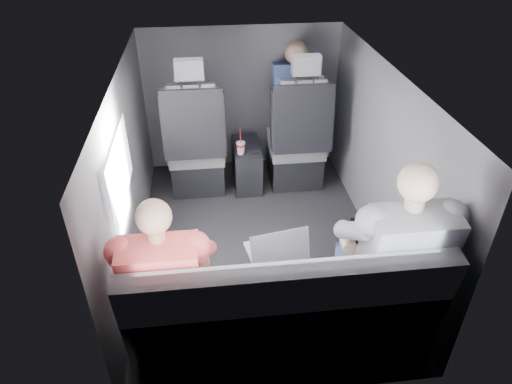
{
  "coord_description": "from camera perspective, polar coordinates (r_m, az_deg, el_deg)",
  "views": [
    {
      "loc": [
        -0.34,
        -2.75,
        2.31
      ],
      "look_at": [
        -0.02,
        -0.05,
        0.51
      ],
      "focal_mm": 32.0,
      "sensor_mm": 36.0,
      "label": 1
    }
  ],
  "objects": [
    {
      "name": "floor",
      "position": [
        3.61,
        0.29,
        -6.36
      ],
      "size": [
        2.6,
        2.6,
        0.0
      ],
      "primitive_type": "plane",
      "color": "black",
      "rests_on": "ground"
    },
    {
      "name": "soda_cup",
      "position": [
        3.96,
        -1.94,
        5.58
      ],
      "size": [
        0.08,
        0.08,
        0.24
      ],
      "color": "white",
      "rests_on": "center_console"
    },
    {
      "name": "rear_bench",
      "position": [
        2.64,
        3.21,
        -15.92
      ],
      "size": [
        1.6,
        0.57,
        0.92
      ],
      "color": "#555659",
      "rests_on": "floor"
    },
    {
      "name": "panel_back",
      "position": [
        2.21,
        4.54,
        -14.38
      ],
      "size": [
        1.8,
        0.02,
        1.35
      ],
      "primitive_type": "cube",
      "color": "#56565B",
      "rests_on": "floor"
    },
    {
      "name": "panel_left",
      "position": [
        3.25,
        -15.65,
        1.86
      ],
      "size": [
        0.02,
        2.6,
        1.35
      ],
      "primitive_type": "cube",
      "color": "#56565B",
      "rests_on": "floor"
    },
    {
      "name": "laptop_black",
      "position": [
        2.75,
        14.32,
        -5.39
      ],
      "size": [
        0.36,
        0.33,
        0.24
      ],
      "color": "black",
      "rests_on": "passenger_rear_right"
    },
    {
      "name": "passenger_rear_right",
      "position": [
        2.61,
        16.54,
        -7.64
      ],
      "size": [
        0.54,
        0.65,
        1.28
      ],
      "color": "navy",
      "rests_on": "rear_bench"
    },
    {
      "name": "side_window",
      "position": [
        2.88,
        -16.59,
        2.59
      ],
      "size": [
        0.02,
        0.75,
        0.42
      ],
      "primitive_type": "cube",
      "color": "white",
      "rests_on": "panel_left"
    },
    {
      "name": "passenger_front_right",
      "position": [
        4.23,
        4.83,
        11.73
      ],
      "size": [
        0.4,
        0.4,
        0.82
      ],
      "color": "navy",
      "rests_on": "front_seat_right"
    },
    {
      "name": "front_seat_left",
      "position": [
        4.07,
        -7.47,
        5.16
      ],
      "size": [
        0.52,
        0.58,
        1.26
      ],
      "color": "black",
      "rests_on": "floor"
    },
    {
      "name": "center_console",
      "position": [
        4.21,
        -1.15,
        3.4
      ],
      "size": [
        0.24,
        0.48,
        0.41
      ],
      "color": "black",
      "rests_on": "floor"
    },
    {
      "name": "passenger_rear_left",
      "position": [
        2.48,
        -11.14,
        -10.65
      ],
      "size": [
        0.47,
        0.6,
        1.18
      ],
      "color": "#35353A",
      "rests_on": "rear_bench"
    },
    {
      "name": "panel_right",
      "position": [
        3.43,
        15.45,
        3.7
      ],
      "size": [
        0.02,
        2.6,
        1.35
      ],
      "primitive_type": "cube",
      "color": "#56565B",
      "rests_on": "floor"
    },
    {
      "name": "laptop_white",
      "position": [
        2.57,
        -10.87,
        -7.89
      ],
      "size": [
        0.39,
        0.38,
        0.27
      ],
      "color": "silver",
      "rests_on": "passenger_rear_left"
    },
    {
      "name": "panel_front",
      "position": [
        4.38,
        -1.78,
        11.53
      ],
      "size": [
        1.8,
        0.02,
        1.35
      ],
      "primitive_type": "cube",
      "color": "#56565B",
      "rests_on": "floor"
    },
    {
      "name": "laptop_silver",
      "position": [
        2.58,
        2.71,
        -7.28
      ],
      "size": [
        0.36,
        0.35,
        0.23
      ],
      "color": "#B1B0B5",
      "rests_on": "rear_bench"
    },
    {
      "name": "seatbelt",
      "position": [
        3.82,
        5.91,
        10.0
      ],
      "size": [
        0.35,
        0.11,
        0.59
      ],
      "primitive_type": "cube",
      "rotation": [
        -0.14,
        0.49,
        0.0
      ],
      "color": "black",
      "rests_on": "front_seat_right"
    },
    {
      "name": "front_seat_right",
      "position": [
        4.14,
        5.12,
        5.87
      ],
      "size": [
        0.52,
        0.58,
        1.26
      ],
      "color": "black",
      "rests_on": "floor"
    },
    {
      "name": "ceiling",
      "position": [
        2.93,
        0.37,
        14.34
      ],
      "size": [
        2.6,
        2.6,
        0.0
      ],
      "primitive_type": "plane",
      "rotation": [
        3.14,
        0.0,
        0.0
      ],
      "color": "#B2B2AD",
      "rests_on": "panel_back"
    }
  ]
}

